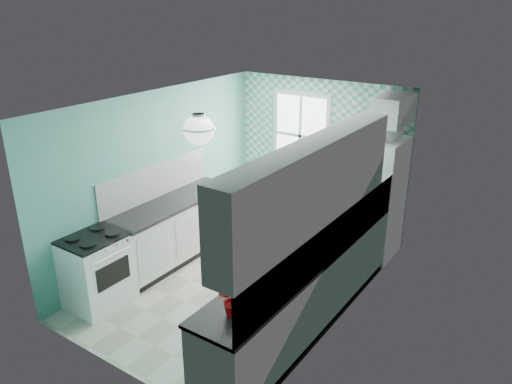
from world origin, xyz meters
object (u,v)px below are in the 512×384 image
Objects in this scene: fridge at (372,197)px; sink at (338,231)px; fruit_bowl at (259,292)px; microwave at (379,126)px; stove at (97,269)px; ceiling_light at (199,129)px; potted_plant at (235,301)px.

fridge is 3.42× the size of sink.
fruit_bowl is 3.31m from microwave.
fruit_bowl is at bearing 4.81° from stove.
microwave is (2.31, 3.25, 1.50)m from stove.
sink is 1.78m from fruit_bowl.
stove is 4.26m from microwave.
ceiling_light is 2.30m from stove.
microwave is at bearing 50.34° from fridge.
stove is 3.02× the size of potted_plant.
fruit_bowl is at bearing -25.91° from ceiling_light.
ceiling_light reaches higher than potted_plant.
potted_plant is at bearing -39.52° from ceiling_light.
fridge is 4.01m from stove.
stove is at bearing 172.62° from potted_plant.
fridge is 3.16m from fruit_bowl.
sink reaches higher than fruit_bowl.
ceiling_light is 3.14m from fridge.
ceiling_light reaches higher than sink.
fruit_bowl is at bearing 90.00° from potted_plant.
fridge is at bearing 91.45° from potted_plant.
potted_plant is (0.09, -3.56, 0.18)m from fridge.
potted_plant is (2.40, -0.31, 0.61)m from stove.
microwave is at bearing 57.12° from stove.
fruit_bowl is at bearing -87.61° from sink.
microwave reaches higher than potted_plant.
stove is at bearing -128.57° from fridge.
microwave is at bearing 66.65° from ceiling_light.
sink is 1.74× the size of potted_plant.
fridge reaches higher than potted_plant.
ceiling_light reaches higher than fruit_bowl.
ceiling_light is 1.90m from fruit_bowl.
fruit_bowl is 0.42m from potted_plant.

